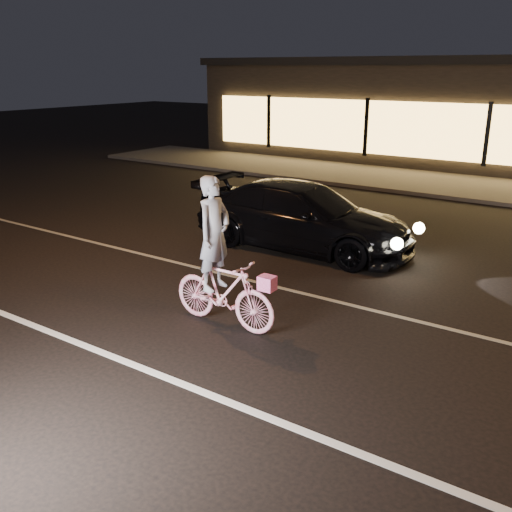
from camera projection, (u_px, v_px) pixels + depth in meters
The scene contains 6 objects.
ground at pixel (232, 334), 8.53m from camera, with size 90.00×90.00×0.00m, color black.
lane_stripe_near at pixel (163, 376), 7.35m from camera, with size 60.00×0.12×0.01m, color silver.
lane_stripe_far at pixel (299, 292), 10.10m from camera, with size 60.00×0.10×0.01m, color gray.
sidewalk at pixel (468, 187), 18.71m from camera, with size 30.00×4.00×0.12m, color #383533.
cyclist at pixel (221, 274), 8.60m from camera, with size 1.84×0.63×2.31m.
sedan at pixel (303, 217), 12.39m from camera, with size 4.96×2.11×1.42m.
Camera 1 is at (4.65, -6.18, 3.79)m, focal length 40.00 mm.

